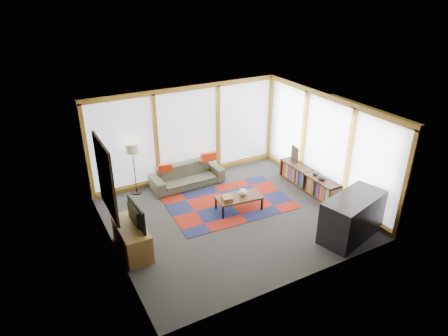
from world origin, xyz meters
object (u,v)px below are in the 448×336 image
tv_console (132,238)px  bar_counter (352,217)px  coffee_table (239,203)px  floor_lamp (134,169)px  television (132,215)px  sofa (187,176)px  bookshelf (308,181)px

tv_console → bar_counter: bearing=-22.1°
coffee_table → bar_counter: 2.64m
floor_lamp → television: (-0.76, -2.38, 0.16)m
sofa → floor_lamp: bearing=169.5°
sofa → television: (-2.10, -2.15, 0.58)m
floor_lamp → coffee_table: 2.82m
sofa → coffee_table: size_ratio=1.78×
bookshelf → bar_counter: bearing=-104.9°
tv_console → television: (0.05, -0.04, 0.56)m
coffee_table → tv_console: (-2.73, -0.34, 0.12)m
bookshelf → floor_lamp: bearing=154.0°
floor_lamp → sofa: bearing=-9.6°
sofa → tv_console: size_ratio=1.59×
floor_lamp → coffee_table: floor_lamp is taller
sofa → television: size_ratio=2.21×
coffee_table → bar_counter: size_ratio=0.71×
coffee_table → tv_console: 2.76m
sofa → floor_lamp: (-1.34, 0.23, 0.42)m
television → floor_lamp: bearing=-20.3°
sofa → floor_lamp: 1.42m
coffee_table → tv_console: bearing=-172.9°
sofa → coffee_table: (0.59, -1.77, -0.10)m
coffee_table → television: television is taller
floor_lamp → bar_counter: (3.51, -4.09, -0.22)m
sofa → bar_counter: size_ratio=1.27×
coffee_table → television: (-2.69, -0.38, 0.68)m
bookshelf → bar_counter: 2.19m
sofa → bar_counter: bar_counter is taller
bookshelf → bar_counter: bar_counter is taller
tv_console → television: bearing=-41.5°
floor_lamp → bookshelf: bearing=-26.0°
tv_console → television: television is taller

